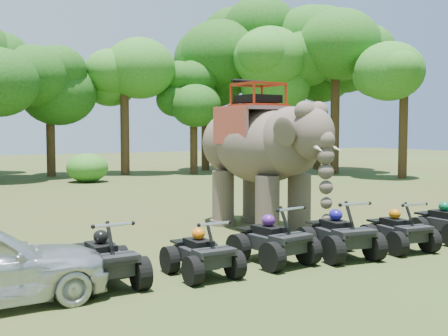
{
  "coord_description": "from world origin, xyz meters",
  "views": [
    {
      "loc": [
        -6.96,
        -11.72,
        2.93
      ],
      "look_at": [
        0.0,
        1.2,
        1.9
      ],
      "focal_mm": 45.0,
      "sensor_mm": 36.0,
      "label": 1
    }
  ],
  "objects": [
    {
      "name": "ground",
      "position": [
        0.0,
        0.0,
        0.0
      ],
      "size": [
        110.0,
        110.0,
        0.0
      ],
      "primitive_type": "plane",
      "color": "#47381E",
      "rests_on": "ground"
    },
    {
      "name": "elephant",
      "position": [
        1.72,
        2.18,
        2.18
      ],
      "size": [
        2.75,
        5.38,
        4.36
      ],
      "primitive_type": null,
      "rotation": [
        0.0,
        0.0,
        0.09
      ],
      "color": "#4E4039",
      "rests_on": "ground"
    },
    {
      "name": "atv_0",
      "position": [
        -4.06,
        -1.62,
        0.64
      ],
      "size": [
        1.32,
        1.77,
        1.28
      ],
      "primitive_type": null,
      "rotation": [
        0.0,
        0.0,
        0.04
      ],
      "color": "black",
      "rests_on": "ground"
    },
    {
      "name": "atv_1",
      "position": [
        -2.13,
        -1.83,
        0.58
      ],
      "size": [
        1.21,
        1.62,
        1.16
      ],
      "primitive_type": null,
      "rotation": [
        0.0,
        0.0,
        0.04
      ],
      "color": "black",
      "rests_on": "ground"
    },
    {
      "name": "atv_2",
      "position": [
        -0.3,
        -1.6,
        0.65
      ],
      "size": [
        1.51,
        1.92,
        1.3
      ],
      "primitive_type": null,
      "rotation": [
        0.0,
        0.0,
        0.14
      ],
      "color": "black",
      "rests_on": "ground"
    },
    {
      "name": "atv_3",
      "position": [
        1.36,
        -1.83,
        0.67
      ],
      "size": [
        1.51,
        1.94,
        1.34
      ],
      "primitive_type": null,
      "rotation": [
        0.0,
        0.0,
        -0.11
      ],
      "color": "black",
      "rests_on": "ground"
    },
    {
      "name": "atv_4",
      "position": [
        3.11,
        -1.92,
        0.6
      ],
      "size": [
        1.33,
        1.73,
        1.21
      ],
      "primitive_type": null,
      "rotation": [
        0.0,
        0.0,
        -0.09
      ],
      "color": "black",
      "rests_on": "ground"
    },
    {
      "name": "tree_0",
      "position": [
        0.0,
        23.67,
        3.9
      ],
      "size": [
        5.46,
        5.46,
        7.8
      ],
      "primitive_type": null,
      "color": "#195114",
      "rests_on": "ground"
    },
    {
      "name": "tree_1",
      "position": [
        4.38,
        22.6,
        4.32
      ],
      "size": [
        6.05,
        6.05,
        8.65
      ],
      "primitive_type": null,
      "color": "#195114",
      "rests_on": "ground"
    },
    {
      "name": "tree_2",
      "position": [
        8.67,
        21.47,
        3.31
      ],
      "size": [
        4.63,
        4.63,
        6.62
      ],
      "primitive_type": null,
      "color": "#195114",
      "rests_on": "ground"
    },
    {
      "name": "tree_3",
      "position": [
        12.42,
        19.09,
        3.99
      ],
      "size": [
        5.59,
        5.59,
        7.98
      ],
      "primitive_type": null,
      "color": "#195114",
      "rests_on": "ground"
    },
    {
      "name": "tree_4",
      "position": [
        16.75,
        17.08,
        4.78
      ],
      "size": [
        6.69,
        6.69,
        9.56
      ],
      "primitive_type": null,
      "color": "#195114",
      "rests_on": "ground"
    },
    {
      "name": "tree_5",
      "position": [
        18.04,
        12.42,
        3.58
      ],
      "size": [
        5.01,
        5.01,
        7.16
      ],
      "primitive_type": null,
      "color": "#195114",
      "rests_on": "ground"
    },
    {
      "name": "tree_34",
      "position": [
        12.72,
        23.22,
        5.29
      ],
      "size": [
        7.4,
        7.4,
        10.58
      ],
      "primitive_type": null,
      "color": "#195114",
      "rests_on": "ground"
    },
    {
      "name": "tree_36",
      "position": [
        10.69,
        23.83,
        4.41
      ],
      "size": [
        6.17,
        6.17,
        8.81
      ],
      "primitive_type": null,
      "color": "#195114",
      "rests_on": "ground"
    },
    {
      "name": "tree_38",
      "position": [
        18.22,
        20.81,
        4.85
      ],
      "size": [
        6.79,
        6.79,
        9.71
      ],
      "primitive_type": null,
      "color": "#195114",
      "rests_on": "ground"
    }
  ]
}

